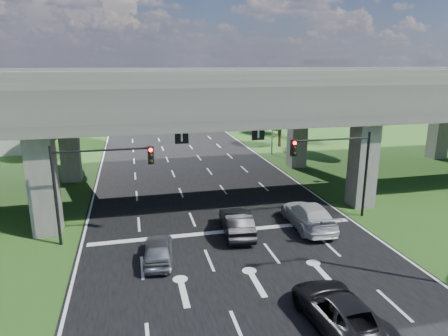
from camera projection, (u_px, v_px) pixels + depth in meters
name	position (u px, v px, depth m)	size (l,w,h in m)	color
ground	(241.00, 257.00, 22.20)	(160.00, 160.00, 0.00)	#264F19
road	(207.00, 199.00, 31.60)	(18.00, 120.00, 0.03)	black
overpass	(201.00, 96.00, 31.46)	(80.00, 15.00, 10.00)	#383633
signal_right	(339.00, 160.00, 26.58)	(5.76, 0.54, 6.00)	black
signal_left	(93.00, 175.00, 23.09)	(5.76, 0.54, 6.00)	black
streetlight_far	(270.00, 104.00, 45.52)	(3.38, 0.25, 10.00)	gray
streetlight_beyond	(234.00, 94.00, 60.57)	(3.38, 0.25, 10.00)	gray
tree_left_near	(49.00, 118.00, 42.32)	(4.50, 4.50, 7.80)	black
tree_left_mid	(35.00, 115.00, 49.34)	(3.91, 3.90, 6.76)	black
tree_left_far	(76.00, 101.00, 57.51)	(4.80, 4.80, 8.32)	black
tree_right_near	(281.00, 111.00, 50.29)	(4.20, 4.20, 7.28)	black
tree_right_mid	(280.00, 107.00, 58.56)	(3.91, 3.90, 6.76)	black
tree_right_far	(240.00, 98.00, 65.03)	(4.50, 4.50, 7.80)	black
car_silver	(159.00, 249.00, 21.55)	(1.59, 3.95, 1.35)	#94979B
car_dark	(237.00, 222.00, 24.94)	(1.64, 4.70, 1.55)	black
car_white	(308.00, 215.00, 26.01)	(2.28, 5.60, 1.63)	#BBBBBB
car_trailing	(339.00, 311.00, 16.17)	(2.39, 5.18, 1.44)	black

